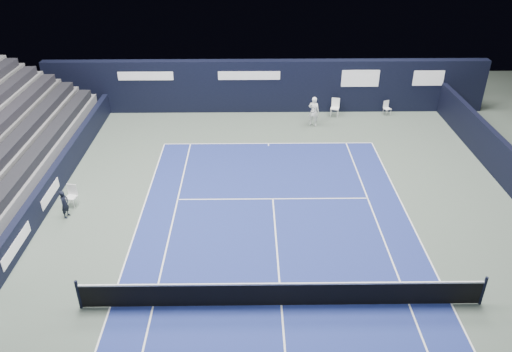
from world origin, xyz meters
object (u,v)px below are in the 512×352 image
at_px(folding_chair_back_a, 335,106).
at_px(line_judge_chair, 72,194).
at_px(tennis_player, 314,111).
at_px(folding_chair_back_b, 387,107).
at_px(tennis_net, 282,294).

height_order(folding_chair_back_a, line_judge_chair, folding_chair_back_a).
height_order(line_judge_chair, tennis_player, tennis_player).
bearing_deg(folding_chair_back_b, tennis_net, -137.30).
bearing_deg(tennis_net, tennis_player, 79.56).
xyz_separation_m(folding_chair_back_a, line_judge_chair, (-12.53, -9.60, -0.06)).
xyz_separation_m(line_judge_chair, tennis_player, (11.09, 8.19, 0.31)).
bearing_deg(folding_chair_back_a, tennis_net, -87.73).
relative_size(folding_chair_back_b, tennis_net, 0.07).
bearing_deg(folding_chair_back_a, folding_chair_back_b, 19.40).
bearing_deg(folding_chair_back_b, tennis_player, 175.96).
bearing_deg(line_judge_chair, tennis_net, -23.28).
relative_size(folding_chair_back_b, line_judge_chair, 0.88).
bearing_deg(line_judge_chair, folding_chair_back_b, 44.11).
distance_m(folding_chair_back_a, folding_chair_back_b, 3.10).
xyz_separation_m(folding_chair_back_b, line_judge_chair, (-15.62, -9.74, 0.07)).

